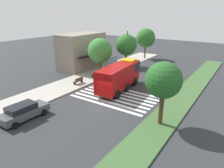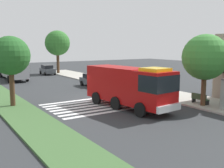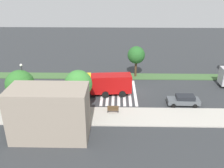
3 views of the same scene
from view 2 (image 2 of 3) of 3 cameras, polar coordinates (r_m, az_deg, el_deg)
ground_plane at (r=26.36m, az=-4.91°, el=-3.25°), size 120.00×120.00×0.00m
sidewalk at (r=30.87m, az=8.33°, el=-1.49°), size 60.00×4.87×0.14m
median_strip at (r=23.92m, az=-20.08°, el=-4.74°), size 60.00×3.00×0.14m
crosswalk at (r=24.05m, az=-1.85°, el=-4.32°), size 5.85×10.04×0.01m
fire_truck at (r=22.09m, az=3.94°, el=-0.26°), size 9.08×3.37×3.59m
parked_car_west at (r=50.06m, az=-13.65°, el=3.00°), size 4.48×2.15×1.72m
parked_car_mid at (r=34.38m, az=-4.01°, el=0.85°), size 4.78×2.11×1.60m
transit_bus at (r=44.34m, az=-20.44°, el=3.58°), size 10.72×3.25×3.44m
bench_near_shelter at (r=24.82m, az=18.27°, el=-2.97°), size 1.60×0.50×0.90m
bench_west_of_shelter at (r=27.53m, az=11.57°, el=-1.65°), size 1.60×0.50×0.90m
sidewalk_tree_far_west at (r=50.91m, az=-11.58°, el=8.54°), size 4.62×4.62×7.87m
sidewalk_tree_west at (r=23.70m, az=19.27°, el=5.39°), size 3.84×3.84×6.05m
median_tree_west at (r=23.92m, az=-20.89°, el=5.61°), size 3.27×3.27×5.89m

